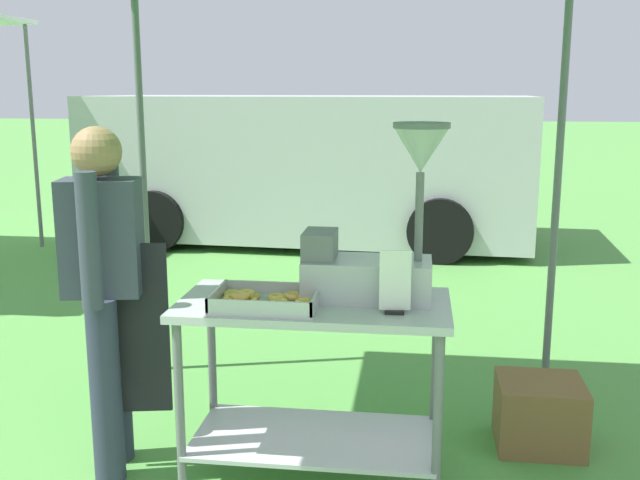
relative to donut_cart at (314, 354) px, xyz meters
name	(u,v)px	position (x,y,z in m)	size (l,w,h in m)	color
ground_plane	(383,253)	(0.08, 4.86, -0.61)	(70.00, 70.00, 0.00)	#519342
donut_cart	(314,354)	(0.00, 0.00, 0.00)	(1.19, 0.61, 0.85)	#B7B7BC
donut_tray	(265,301)	(-0.19, -0.11, 0.27)	(0.44, 0.32, 0.07)	#B7B7BC
donut_fryer	(377,243)	(0.27, 0.06, 0.50)	(0.62, 0.28, 0.77)	#B7B7BC
menu_sign	(395,287)	(0.36, -0.14, 0.36)	(0.13, 0.05, 0.27)	black
vendor	(106,284)	(-0.94, -0.02, 0.30)	(0.46, 0.54, 1.61)	#2D3347
supply_crate	(539,414)	(1.07, 0.48, -0.44)	(0.42, 0.39, 0.34)	brown
van_silver	(309,166)	(-0.84, 5.47, 0.27)	(5.11, 2.30, 1.69)	#BCBCC1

